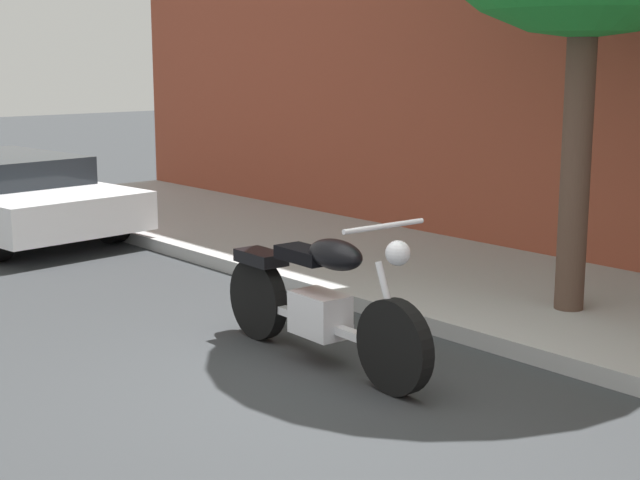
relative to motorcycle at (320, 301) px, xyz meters
name	(u,v)px	position (x,y,z in m)	size (l,w,h in m)	color
ground_plane	(341,392)	(0.57, -0.29, -0.48)	(60.00, 60.00, 0.00)	#303335
sidewalk	(585,310)	(0.57, 2.56, -0.41)	(19.21, 2.80, 0.14)	#A2A2A2
motorcycle	(320,301)	(0.00, 0.00, 0.00)	(2.29, 0.70, 1.16)	black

